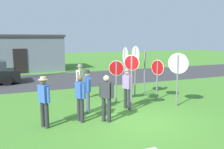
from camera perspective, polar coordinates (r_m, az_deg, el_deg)
ground_plane at (r=8.44m, az=6.52°, el=-11.72°), size 80.00×80.00×0.00m
street_asphalt at (r=17.21m, az=-8.73°, el=-1.04°), size 60.00×6.40×0.01m
building_background at (r=22.82m, az=-21.86°, el=5.02°), size 7.72×4.10×3.27m
stop_sign_leaning_right at (r=11.66m, az=5.82°, el=3.14°), size 0.07×0.85×2.59m
stop_sign_far_back at (r=9.79m, az=3.30°, el=1.93°), size 0.11×0.75×2.60m
stop_sign_nearest at (r=10.44m, az=1.08°, el=-0.03°), size 0.62×0.33×1.98m
stop_sign_rear_left at (r=9.26m, az=4.85°, el=0.06°), size 0.47×0.44×2.32m
stop_sign_low_front at (r=11.33m, az=11.16°, el=0.44°), size 0.26×0.70×1.95m
stop_sign_leaning_left at (r=10.33m, az=16.00°, el=1.16°), size 0.52×0.76×2.35m
stop_sign_rear_right at (r=11.88m, az=8.12°, el=2.26°), size 0.37×0.57×2.38m
person_holding_notes at (r=9.24m, az=-6.08°, el=-3.49°), size 0.31×0.56×1.74m
person_in_dark_shirt at (r=8.27m, az=-7.88°, el=-5.26°), size 0.31×0.55×1.69m
person_on_left at (r=7.98m, az=-16.50°, el=-5.84°), size 0.37×0.50×1.74m
person_with_sunhat at (r=11.25m, az=-7.86°, el=-1.28°), size 0.46×0.40×1.74m
person_in_teal at (r=8.19m, az=-1.41°, el=-5.32°), size 0.41×0.44×1.69m
person_in_blue at (r=9.68m, az=3.85°, el=-2.89°), size 0.34×0.54×1.74m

